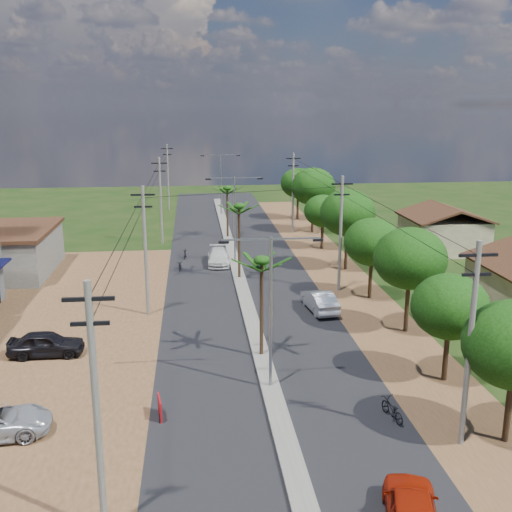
{
  "coord_description": "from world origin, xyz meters",
  "views": [
    {
      "loc": [
        -3.73,
        -27.94,
        14.21
      ],
      "look_at": [
        0.97,
        15.96,
        3.0
      ],
      "focal_mm": 42.0,
      "sensor_mm": 36.0,
      "label": 1
    }
  ],
  "objects_px": {
    "car_red_near": "(412,512)",
    "car_white_far": "(219,257)",
    "roadside_sign": "(160,408)",
    "car_parked_dark": "(46,344)",
    "moto_rider_east": "(392,410)",
    "car_silver_mid": "(320,301)"
  },
  "relations": [
    {
      "from": "car_parked_dark",
      "to": "moto_rider_east",
      "type": "height_order",
      "value": "car_parked_dark"
    },
    {
      "from": "car_parked_dark",
      "to": "moto_rider_east",
      "type": "relative_size",
      "value": 2.35
    },
    {
      "from": "car_white_far",
      "to": "car_parked_dark",
      "type": "distance_m",
      "value": 22.34
    },
    {
      "from": "car_silver_mid",
      "to": "roadside_sign",
      "type": "distance_m",
      "value": 17.38
    },
    {
      "from": "car_red_near",
      "to": "car_parked_dark",
      "type": "height_order",
      "value": "car_red_near"
    },
    {
      "from": "car_red_near",
      "to": "roadside_sign",
      "type": "distance_m",
      "value": 12.43
    },
    {
      "from": "car_white_far",
      "to": "car_parked_dark",
      "type": "height_order",
      "value": "car_parked_dark"
    },
    {
      "from": "car_red_near",
      "to": "moto_rider_east",
      "type": "height_order",
      "value": "car_red_near"
    },
    {
      "from": "car_white_far",
      "to": "roadside_sign",
      "type": "relative_size",
      "value": 3.85
    },
    {
      "from": "car_red_near",
      "to": "car_silver_mid",
      "type": "bearing_deg",
      "value": -78.04
    },
    {
      "from": "moto_rider_east",
      "to": "roadside_sign",
      "type": "relative_size",
      "value": 1.48
    },
    {
      "from": "car_white_far",
      "to": "moto_rider_east",
      "type": "xyz_separation_m",
      "value": [
        6.7,
        -28.66,
        -0.21
      ]
    },
    {
      "from": "car_parked_dark",
      "to": "moto_rider_east",
      "type": "bearing_deg",
      "value": -117.87
    },
    {
      "from": "car_red_near",
      "to": "roadside_sign",
      "type": "relative_size",
      "value": 3.72
    },
    {
      "from": "car_white_far",
      "to": "moto_rider_east",
      "type": "height_order",
      "value": "car_white_far"
    },
    {
      "from": "car_red_near",
      "to": "car_white_far",
      "type": "relative_size",
      "value": 0.97
    },
    {
      "from": "car_silver_mid",
      "to": "roadside_sign",
      "type": "xyz_separation_m",
      "value": [
        -10.5,
        -13.84,
        -0.23
      ]
    },
    {
      "from": "car_parked_dark",
      "to": "roadside_sign",
      "type": "xyz_separation_m",
      "value": [
        6.88,
        -7.88,
        -0.22
      ]
    },
    {
      "from": "car_parked_dark",
      "to": "moto_rider_east",
      "type": "distance_m",
      "value": 19.83
    },
    {
      "from": "moto_rider_east",
      "to": "car_parked_dark",
      "type": "bearing_deg",
      "value": -40.02
    },
    {
      "from": "car_parked_dark",
      "to": "car_silver_mid",
      "type": "bearing_deg",
      "value": -71.44
    },
    {
      "from": "car_red_near",
      "to": "roadside_sign",
      "type": "bearing_deg",
      "value": -28.27
    }
  ]
}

